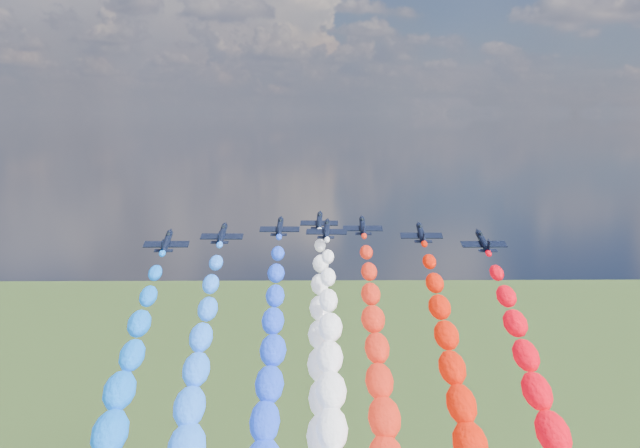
{
  "coord_description": "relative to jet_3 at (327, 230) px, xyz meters",
  "views": [
    {
      "loc": [
        -1.92,
        -150.47,
        121.15
      ],
      "look_at": [
        0.0,
        4.0,
        98.9
      ],
      "focal_mm": 43.12,
      "sensor_mm": 36.0,
      "label": 1
    }
  ],
  "objects": [
    {
      "name": "trail_3",
      "position": [
        0.0,
        -48.18,
        -23.84
      ],
      "size": [
        6.6,
        93.65,
        51.51
      ],
      "primitive_type": null,
      "color": "white"
    },
    {
      "name": "trail_6",
      "position": [
        19.22,
        -53.61,
        -23.84
      ],
      "size": [
        6.6,
        93.65,
        51.51
      ],
      "primitive_type": null,
      "color": "red"
    },
    {
      "name": "jet_1",
      "position": [
        -21.35,
        -5.96,
        0.0
      ],
      "size": [
        8.91,
        11.96,
        5.68
      ],
      "primitive_type": null,
      "rotation": [
        0.29,
        0.0,
        -0.03
      ],
      "color": "black"
    },
    {
      "name": "trail_1",
      "position": [
        -21.35,
        -54.14,
        -23.84
      ],
      "size": [
        6.6,
        93.65,
        51.51
      ],
      "primitive_type": null,
      "color": "#226DFF"
    },
    {
      "name": "jet_3",
      "position": [
        0.0,
        0.0,
        0.0
      ],
      "size": [
        9.28,
        12.23,
        5.68
      ],
      "primitive_type": null,
      "rotation": [
        0.29,
        0.0,
        -0.06
      ],
      "color": "black"
    },
    {
      "name": "jet_5",
      "position": [
        7.94,
        4.71,
        0.0
      ],
      "size": [
        8.85,
        11.92,
        5.68
      ],
      "primitive_type": null,
      "rotation": [
        0.29,
        0.0,
        -0.03
      ],
      "color": "black"
    },
    {
      "name": "jet_0",
      "position": [
        -30.89,
        -15.18,
        0.0
      ],
      "size": [
        8.68,
        11.8,
        5.68
      ],
      "primitive_type": null,
      "rotation": [
        0.29,
        0.0,
        0.01
      ],
      "color": "black"
    },
    {
      "name": "jet_2",
      "position": [
        -10.04,
        3.67,
        0.0
      ],
      "size": [
        8.86,
        11.93,
        5.68
      ],
      "primitive_type": null,
      "rotation": [
        0.29,
        0.0,
        -0.03
      ],
      "color": "black"
    },
    {
      "name": "jet_4",
      "position": [
        -1.4,
        12.9,
        0.0
      ],
      "size": [
        9.19,
        12.17,
        5.68
      ],
      "primitive_type": null,
      "rotation": [
        0.29,
        0.0,
        -0.06
      ],
      "color": "black"
    },
    {
      "name": "jet_7",
      "position": [
        29.6,
        -15.93,
        0.0
      ],
      "size": [
        8.88,
        11.94,
        5.68
      ],
      "primitive_type": null,
      "rotation": [
        0.29,
        0.0,
        0.03
      ],
      "color": "black"
    },
    {
      "name": "trail_2",
      "position": [
        -10.04,
        -44.5,
        -23.84
      ],
      "size": [
        6.6,
        93.65,
        51.51
      ],
      "primitive_type": null,
      "color": "blue"
    },
    {
      "name": "trail_5",
      "position": [
        7.94,
        -43.46,
        -23.84
      ],
      "size": [
        6.6,
        93.65,
        51.51
      ],
      "primitive_type": null,
      "color": "red"
    },
    {
      "name": "trail_4",
      "position": [
        -1.4,
        -35.27,
        -23.84
      ],
      "size": [
        6.6,
        93.65,
        51.51
      ],
      "primitive_type": null,
      "color": "white"
    },
    {
      "name": "jet_6",
      "position": [
        19.22,
        -5.43,
        0.0
      ],
      "size": [
        8.81,
        11.89,
        5.68
      ],
      "primitive_type": null,
      "rotation": [
        0.29,
        0.0,
        -0.02
      ],
      "color": "black"
    }
  ]
}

